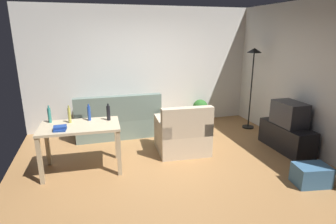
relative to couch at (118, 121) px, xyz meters
name	(u,v)px	position (x,y,z in m)	size (l,w,h in m)	color
ground_plane	(171,163)	(0.69, -1.59, -0.32)	(5.20, 4.40, 0.02)	#9E7042
wall_rear	(143,68)	(0.69, 0.61, 1.04)	(5.20, 0.10, 2.70)	silver
wall_right	(307,77)	(3.29, -1.59, 1.04)	(0.10, 4.40, 2.70)	silver
couch	(118,121)	(0.00, 0.00, 0.00)	(1.73, 0.84, 0.92)	slate
tv_stand	(286,137)	(2.94, -1.66, -0.07)	(0.44, 1.10, 0.48)	black
tv	(289,114)	(2.95, -1.66, 0.39)	(0.41, 0.60, 0.44)	#2D2D33
torchiere_lamp	(253,67)	(2.94, -0.38, 1.11)	(0.32, 0.32, 1.81)	black
desk	(80,132)	(-0.73, -1.43, 0.34)	(1.23, 0.76, 0.76)	#C6B28E
potted_plant	(200,109)	(2.02, 0.31, 0.02)	(0.36, 0.36, 0.57)	brown
armchair	(183,135)	(1.04, -1.21, 0.01)	(0.96, 0.90, 0.92)	beige
storage_box	(311,175)	(2.44, -2.83, -0.16)	(0.48, 0.34, 0.30)	#386084
bottle_tall	(49,115)	(-1.18, -1.17, 0.58)	(0.05, 0.05, 0.28)	teal
bottle_squat	(69,115)	(-0.87, -1.26, 0.58)	(0.05, 0.05, 0.28)	#BCB24C
bottle_blue	(89,113)	(-0.58, -1.23, 0.57)	(0.05, 0.05, 0.27)	#2347A3
bottle_dark	(108,113)	(-0.28, -1.31, 0.58)	(0.06, 0.06, 0.28)	black
book_stack	(60,128)	(-1.00, -1.59, 0.48)	(0.19, 0.19, 0.06)	navy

